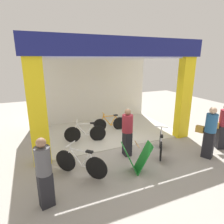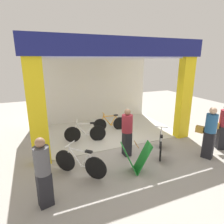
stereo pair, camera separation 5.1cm
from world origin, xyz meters
The scene contains 11 objects.
ground_plane centered at (0.00, 0.00, 0.00)m, with size 20.23×20.23×0.00m, color #9E9991.
shop_facade centered at (0.00, 1.92, 2.12)m, with size 6.32×3.95×3.90m.
bicycle_inside_0 centered at (0.27, 1.79, 0.34)m, with size 1.53×0.42×0.85m.
bicycle_inside_1 centered at (-1.09, 1.05, 0.36)m, with size 1.60×0.53×0.90m.
bicycle_parked_0 centered at (1.06, -0.93, 0.36)m, with size 1.00×1.33×0.89m.
bicycle_parked_1 centered at (-1.83, -1.10, 0.37)m, with size 1.20×1.23×0.92m.
sandwich_board_sign centered at (-0.30, -1.59, 0.45)m, with size 0.94×0.66×0.90m.
pedestrian_0 centered at (-2.83, -1.97, 0.85)m, with size 0.41×0.41×1.66m.
pedestrian_1 centered at (3.33, -1.49, 0.87)m, with size 0.67×0.49×1.68m.
pedestrian_2 centered at (2.32, -1.77, 0.91)m, with size 0.50×0.67×1.75m.
pedestrian_3 centered at (-0.07, -0.56, 0.85)m, with size 0.39×0.39×1.64m.
Camera 2 is at (-2.87, -5.92, 3.23)m, focal length 30.76 mm.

